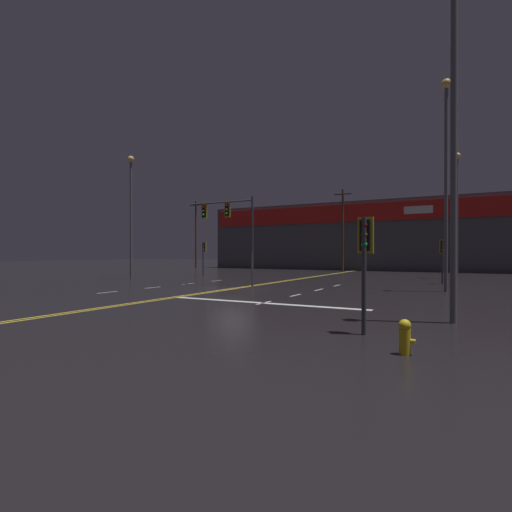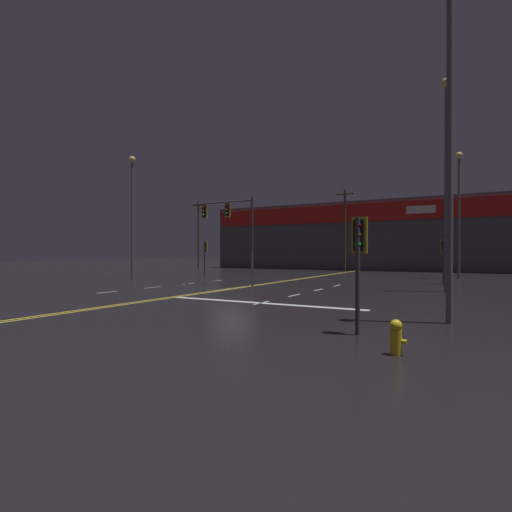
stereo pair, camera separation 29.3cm
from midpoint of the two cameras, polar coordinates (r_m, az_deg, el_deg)
name	(u,v)px [view 2 (the right image)]	position (r m, az deg, el deg)	size (l,w,h in m)	color
ground_plane	(233,289)	(24.75, -2.99, -4.67)	(200.00, 200.00, 0.00)	black
road_markings	(237,291)	(23.35, -2.39, -4.96)	(14.61, 60.00, 0.01)	gold
traffic_signal_median	(227,219)	(27.45, -3.81, 5.34)	(4.92, 0.36, 5.95)	#38383D
traffic_signal_corner_southeast	(359,248)	(11.11, 15.19, 1.09)	(0.42, 0.36, 3.16)	#38383D
traffic_signal_corner_northwest	(205,251)	(39.44, -7.06, 0.73)	(0.42, 0.36, 3.30)	#38383D
traffic_signal_corner_northeast	(444,251)	(31.17, 25.48, 0.59)	(0.42, 0.36, 3.16)	#38383D
streetlight_near_left	(446,160)	(25.51, 25.84, 12.24)	(0.56, 0.56, 12.05)	#59595E
streetlight_near_right	(132,202)	(36.63, -17.04, 7.42)	(0.56, 0.56, 10.65)	#59595E
streetlight_median_approach	(450,87)	(14.73, 26.50, 20.78)	(0.56, 0.56, 11.83)	#59595E
streetlight_far_left	(459,199)	(38.67, 27.20, 7.20)	(0.56, 0.56, 10.86)	#59595E
fire_hydrant	(396,336)	(9.26, 20.25, -10.70)	(0.35, 0.26, 0.76)	gold
building_backdrop	(368,237)	(57.04, 15.81, 2.64)	(42.21, 10.23, 8.88)	#4C4C51
utility_pole_row	(362,225)	(49.69, 15.12, 4.33)	(48.83, 0.26, 12.17)	#4C3828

